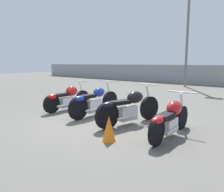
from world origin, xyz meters
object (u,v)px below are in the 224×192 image
Objects in this scene: light_pole_left at (188,24)px; motorcycle_slot_2 at (129,107)px; motorcycle_slot_0 at (67,98)px; traffic_cone_near at (109,129)px; motorcycle_slot_3 at (171,118)px; motorcycle_slot_1 at (94,102)px.

light_pole_left is 3.22× the size of motorcycle_slot_2.
traffic_cone_near is (3.08, -1.36, -0.15)m from motorcycle_slot_0.
motorcycle_slot_3 is at bearing -69.39° from light_pole_left.
light_pole_left reaches higher than motorcycle_slot_1.
motorcycle_slot_1 is at bearing 142.62° from traffic_cone_near.
motorcycle_slot_2 is at bearing -5.57° from motorcycle_slot_1.
motorcycle_slot_1 is (1.23, -9.93, -3.68)m from light_pole_left.
motorcycle_slot_2 is at bearing -5.30° from motorcycle_slot_0.
light_pole_left is at bearing 115.39° from motorcycle_slot_2.
motorcycle_slot_3 is (3.90, -0.27, -0.01)m from motorcycle_slot_0.
motorcycle_slot_1 is 0.97× the size of motorcycle_slot_2.
light_pole_left is 10.66m from motorcycle_slot_1.
motorcycle_slot_2 is 1.27m from motorcycle_slot_3.
light_pole_left is at bearing 106.92° from motorcycle_slot_3.
motorcycle_slot_1 is 2.26m from traffic_cone_near.
motorcycle_slot_3 is (3.84, -10.20, -3.70)m from light_pole_left.
motorcycle_slot_0 is 3.91m from motorcycle_slot_3.
motorcycle_slot_0 is 3.77× the size of traffic_cone_near.
motorcycle_slot_2 is 1.09× the size of motorcycle_slot_3.
motorcycle_slot_2 is (2.65, -0.07, 0.03)m from motorcycle_slot_0.
motorcycle_slot_2 is at bearing -75.53° from light_pole_left.
motorcycle_slot_1 is at bearing -82.95° from light_pole_left.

